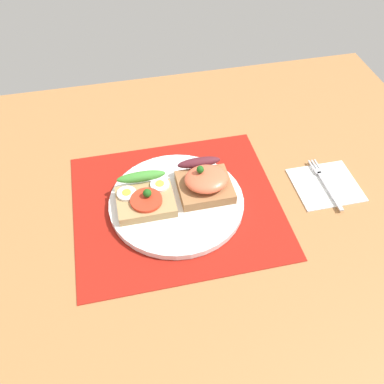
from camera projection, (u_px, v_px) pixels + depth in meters
ground_plane at (177, 211)px, 82.85cm from camera, size 120.00×90.00×3.20cm
placemat at (177, 205)px, 81.57cm from camera, size 38.63×34.48×0.30cm
plate at (177, 202)px, 81.01cm from camera, size 25.37×25.37×1.24cm
sandwich_egg_tomato at (145, 196)px, 79.44cm from camera, size 10.56×9.82×3.96cm
sandwich_salmon at (205, 181)px, 80.93cm from camera, size 10.02×10.59×5.94cm
napkin at (326, 184)px, 85.04cm from camera, size 12.50×11.56×0.60cm
fork at (325, 182)px, 84.82cm from camera, size 1.62×14.06×0.32cm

